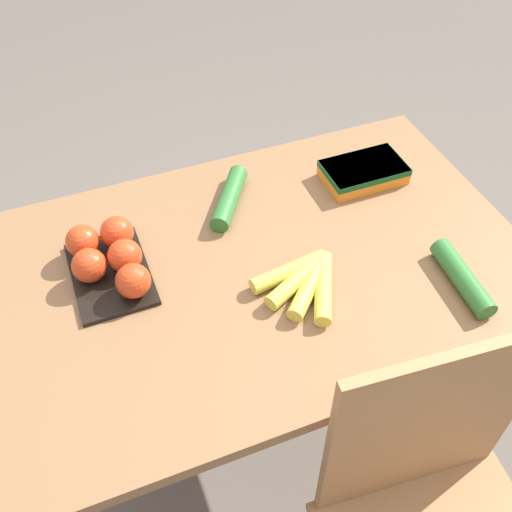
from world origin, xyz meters
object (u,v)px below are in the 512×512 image
at_px(tomato_pack, 109,258).
at_px(cucumber_near, 462,278).
at_px(carrot_bag, 364,171).
at_px(cucumber_far, 229,198).
at_px(banana_bunch, 306,280).

height_order(tomato_pack, cucumber_near, tomato_pack).
xyz_separation_m(tomato_pack, cucumber_near, (-0.65, 0.30, -0.02)).
bearing_deg(carrot_bag, cucumber_far, -5.38).
relative_size(tomato_pack, cucumber_far, 1.26).
distance_m(tomato_pack, cucumber_near, 0.71).
distance_m(tomato_pack, carrot_bag, 0.63).
bearing_deg(carrot_bag, banana_bunch, 43.45).
relative_size(tomato_pack, cucumber_near, 1.19).
bearing_deg(cucumber_near, cucumber_far, -48.38).
distance_m(banana_bunch, cucumber_far, 0.29).
height_order(tomato_pack, cucumber_far, tomato_pack).
xyz_separation_m(banana_bunch, carrot_bag, (-0.27, -0.25, 0.01)).
relative_size(banana_bunch, cucumber_far, 1.04).
relative_size(carrot_bag, cucumber_far, 1.06).
xyz_separation_m(banana_bunch, tomato_pack, (0.35, -0.18, 0.02)).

